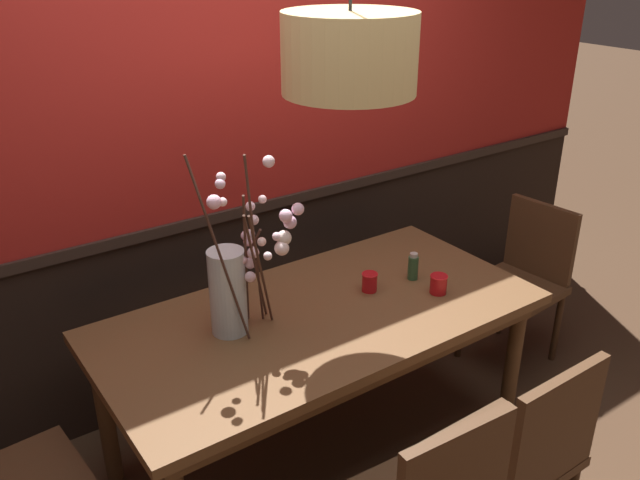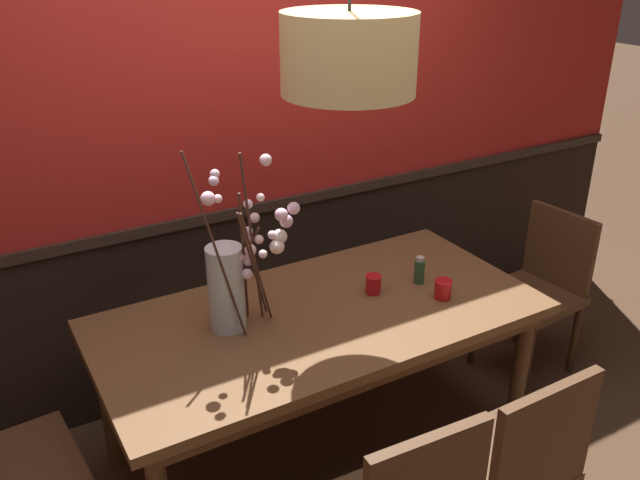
# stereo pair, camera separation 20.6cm
# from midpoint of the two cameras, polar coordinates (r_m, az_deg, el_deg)

# --- Properties ---
(ground_plane) EXTENTS (24.00, 24.00, 0.00)m
(ground_plane) POSITION_cam_midpoint_polar(r_m,az_deg,el_deg) (3.24, -1.91, -17.40)
(ground_plane) COLOR #4C3321
(back_wall) EXTENTS (5.13, 0.14, 2.67)m
(back_wall) POSITION_cam_midpoint_polar(r_m,az_deg,el_deg) (3.21, -10.01, 8.96)
(back_wall) COLOR black
(back_wall) RESTS_ON ground
(dining_table) EXTENTS (1.86, 0.92, 0.73)m
(dining_table) POSITION_cam_midpoint_polar(r_m,az_deg,el_deg) (2.85, -2.09, -7.62)
(dining_table) COLOR brown
(dining_table) RESTS_ON ground
(chair_head_east_end) EXTENTS (0.47, 0.46, 0.88)m
(chair_head_east_end) POSITION_cam_midpoint_polar(r_m,az_deg,el_deg) (3.74, 15.45, -2.99)
(chair_head_east_end) COLOR #4C301C
(chair_head_east_end) RESTS_ON ground
(chair_near_side_right) EXTENTS (0.46, 0.42, 0.90)m
(chair_near_side_right) POSITION_cam_midpoint_polar(r_m,az_deg,el_deg) (2.55, 14.58, -17.15)
(chair_near_side_right) COLOR #4C301C
(chair_near_side_right) RESTS_ON ground
(chair_far_side_right) EXTENTS (0.43, 0.42, 0.95)m
(chair_far_side_right) POSITION_cam_midpoint_polar(r_m,az_deg,el_deg) (3.69, -5.50, -1.85)
(chair_far_side_right) COLOR #4C301C
(chair_far_side_right) RESTS_ON ground
(chair_far_side_left) EXTENTS (0.45, 0.44, 0.93)m
(chair_far_side_left) POSITION_cam_midpoint_polar(r_m,az_deg,el_deg) (3.50, -13.91, -4.31)
(chair_far_side_left) COLOR #4C301C
(chair_far_side_left) RESTS_ON ground
(vase_with_blossoms) EXTENTS (0.37, 0.39, 0.76)m
(vase_with_blossoms) POSITION_cam_midpoint_polar(r_m,az_deg,el_deg) (2.61, -9.63, -3.83)
(vase_with_blossoms) COLOR silver
(vase_with_blossoms) RESTS_ON dining_table
(candle_holder_nearer_center) EXTENTS (0.07, 0.07, 0.09)m
(candle_holder_nearer_center) POSITION_cam_midpoint_polar(r_m,az_deg,el_deg) (2.94, 2.26, -3.63)
(candle_holder_nearer_center) COLOR red
(candle_holder_nearer_center) RESTS_ON dining_table
(candle_holder_nearer_edge) EXTENTS (0.08, 0.08, 0.09)m
(candle_holder_nearer_edge) POSITION_cam_midpoint_polar(r_m,az_deg,el_deg) (2.96, 8.13, -3.78)
(candle_holder_nearer_edge) COLOR red
(candle_holder_nearer_edge) RESTS_ON dining_table
(condiment_bottle) EXTENTS (0.05, 0.05, 0.13)m
(condiment_bottle) POSITION_cam_midpoint_polar(r_m,az_deg,el_deg) (3.05, 6.00, -2.30)
(condiment_bottle) COLOR #2D5633
(condiment_bottle) RESTS_ON dining_table
(pendant_lamp) EXTENTS (0.48, 0.48, 1.01)m
(pendant_lamp) POSITION_cam_midpoint_polar(r_m,az_deg,el_deg) (2.41, -0.01, 15.61)
(pendant_lamp) COLOR tan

